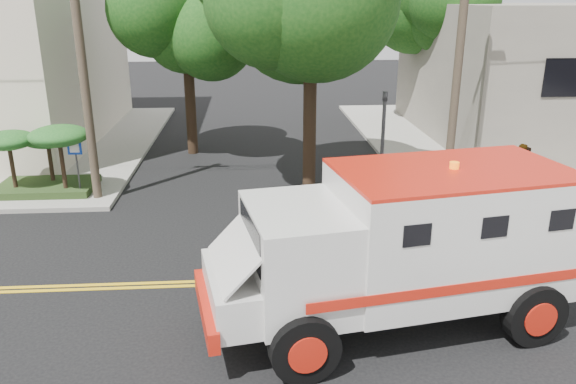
{
  "coord_description": "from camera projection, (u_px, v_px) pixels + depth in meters",
  "views": [
    {
      "loc": [
        -0.51,
        -11.94,
        6.39
      ],
      "look_at": [
        0.45,
        1.86,
        1.6
      ],
      "focal_mm": 35.0,
      "sensor_mm": 36.0,
      "label": 1
    }
  ],
  "objects": [
    {
      "name": "ground",
      "position": [
        275.0,
        281.0,
        13.38
      ],
      "size": [
        100.0,
        100.0,
        0.0
      ],
      "primitive_type": "plane",
      "color": "black",
      "rests_on": "ground"
    },
    {
      "name": "sidewalk_ne",
      "position": [
        542.0,
        137.0,
        26.97
      ],
      "size": [
        17.0,
        17.0,
        0.15
      ],
      "primitive_type": "cube",
      "color": "gray",
      "rests_on": "ground"
    },
    {
      "name": "utility_pole_left",
      "position": [
        82.0,
        63.0,
        17.2
      ],
      "size": [
        0.28,
        0.28,
        9.0
      ],
      "primitive_type": "cylinder",
      "color": "#382D23",
      "rests_on": "ground"
    },
    {
      "name": "utility_pole_right",
      "position": [
        459.0,
        60.0,
        18.17
      ],
      "size": [
        0.28,
        0.28,
        9.0
      ],
      "primitive_type": "cylinder",
      "color": "#382D23",
      "rests_on": "ground"
    },
    {
      "name": "tree_left",
      "position": [
        193.0,
        16.0,
        22.44
      ],
      "size": [
        4.48,
        4.2,
        7.7
      ],
      "color": "black",
      "rests_on": "ground"
    },
    {
      "name": "tree_right",
      "position": [
        443.0,
        5.0,
        26.83
      ],
      "size": [
        4.8,
        4.5,
        8.2
      ],
      "color": "black",
      "rests_on": "ground"
    },
    {
      "name": "traffic_signal",
      "position": [
        383.0,
        134.0,
        18.18
      ],
      "size": [
        0.15,
        0.18,
        3.6
      ],
      "color": "#3F3F42",
      "rests_on": "ground"
    },
    {
      "name": "accessibility_sign",
      "position": [
        76.0,
        160.0,
        18.34
      ],
      "size": [
        0.45,
        0.1,
        2.02
      ],
      "color": "#3F3F42",
      "rests_on": "ground"
    },
    {
      "name": "palm_planter",
      "position": [
        41.0,
        149.0,
        18.6
      ],
      "size": [
        3.52,
        2.63,
        2.36
      ],
      "color": "#1E3314",
      "rests_on": "sidewalk_nw"
    },
    {
      "name": "armored_truck",
      "position": [
        404.0,
        240.0,
        11.06
      ],
      "size": [
        7.56,
        3.93,
        3.28
      ],
      "rotation": [
        0.0,
        0.0,
        0.18
      ],
      "color": "beige",
      "rests_on": "ground"
    },
    {
      "name": "pedestrian_a",
      "position": [
        519.0,
        168.0,
        18.8
      ],
      "size": [
        0.7,
        0.55,
        1.7
      ],
      "primitive_type": "imported",
      "rotation": [
        0.0,
        0.0,
        3.4
      ],
      "color": "gray",
      "rests_on": "sidewalk_ne"
    },
    {
      "name": "pedestrian_b",
      "position": [
        522.0,
        169.0,
        18.82
      ],
      "size": [
        0.99,
        0.97,
        1.61
      ],
      "primitive_type": "imported",
      "rotation": [
        0.0,
        0.0,
        2.45
      ],
      "color": "gray",
      "rests_on": "sidewalk_ne"
    }
  ]
}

